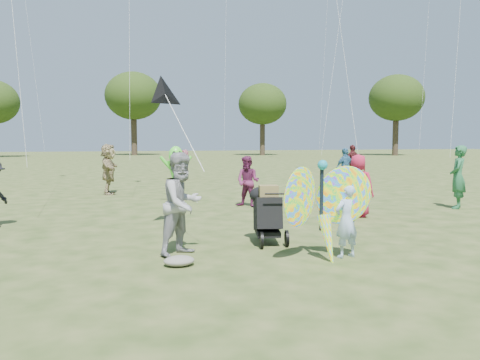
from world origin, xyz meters
name	(u,v)px	position (x,y,z in m)	size (l,w,h in m)	color
ground	(276,248)	(0.00, 0.00, 0.00)	(160.00, 160.00, 0.00)	#51592B
child_girl	(346,221)	(0.85, -0.94, 0.60)	(0.44, 0.29, 1.21)	#A2BCE5
adult_man	(182,204)	(-1.66, 0.05, 0.86)	(0.83, 0.65, 1.71)	#97969B
grey_bag	(179,261)	(-1.84, -0.63, 0.08)	(0.47, 0.39, 0.15)	gray
crowd_a	(358,186)	(3.23, 2.61, 0.78)	(0.77, 0.50, 1.57)	#B31C3E
crowd_c	(345,168)	(6.43, 8.77, 0.81)	(0.95, 0.39, 1.62)	teal
crowd_d	(109,169)	(-2.56, 9.60, 0.90)	(1.66, 0.53, 1.79)	#9D8A60
crowd_e	(248,182)	(1.16, 5.10, 0.73)	(0.71, 0.55, 1.46)	#68224A
crowd_f	(458,177)	(6.69, 3.06, 0.89)	(0.65, 0.42, 1.77)	#25653C
crowd_h	(353,162)	(8.95, 12.43, 0.85)	(1.00, 0.42, 1.70)	#531B1E
crowd_j	(184,165)	(1.16, 14.97, 0.74)	(1.37, 0.44, 1.48)	#C67183
jogging_stroller	(267,210)	(-0.01, 0.46, 0.61)	(0.66, 1.11, 1.09)	black
butterfly_kite	(324,209)	(0.42, -0.98, 0.82)	(1.74, 0.75, 1.80)	#FC4827
delta_kite_rig	(165,94)	(-1.61, 2.15, 2.85)	(0.89, 2.33, 1.90)	black
alien_kite	(176,171)	(-0.62, 6.81, 0.97)	(1.12, 0.69, 1.74)	#4FEA37
tree_line	(156,96)	(3.67, 44.99, 6.86)	(91.78, 33.60, 10.79)	#3A2D21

